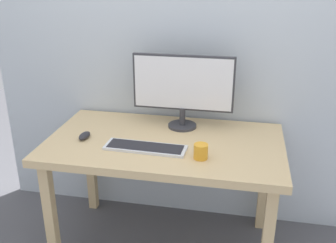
# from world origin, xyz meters

# --- Properties ---
(desk) EXTENTS (1.37, 0.77, 0.74)m
(desk) POSITION_xyz_m (0.00, 0.00, 0.66)
(desk) COLOR tan
(desk) RESTS_ON ground_plane
(monitor) EXTENTS (0.62, 0.18, 0.46)m
(monitor) POSITION_xyz_m (0.07, 0.23, 1.00)
(monitor) COLOR #333338
(monitor) RESTS_ON desk
(keyboard_primary) EXTENTS (0.46, 0.15, 0.02)m
(keyboard_primary) POSITION_xyz_m (-0.08, -0.13, 0.75)
(keyboard_primary) COLOR silver
(keyboard_primary) RESTS_ON desk
(mouse) EXTENTS (0.06, 0.11, 0.04)m
(mouse) POSITION_xyz_m (-0.47, -0.06, 0.76)
(mouse) COLOR #232328
(mouse) RESTS_ON desk
(coffee_mug) EXTENTS (0.08, 0.08, 0.08)m
(coffee_mug) POSITION_xyz_m (0.23, -0.18, 0.78)
(coffee_mug) COLOR orange
(coffee_mug) RESTS_ON desk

